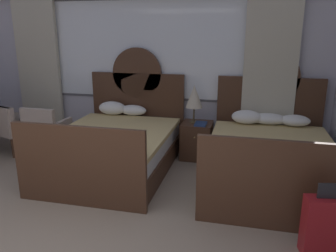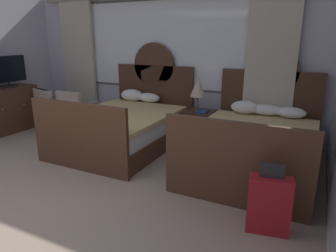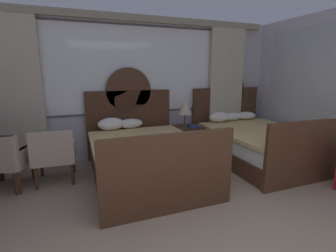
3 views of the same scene
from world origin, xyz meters
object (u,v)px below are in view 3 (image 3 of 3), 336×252
(nightstand_between_beds, at_px, (187,140))
(armchair_by_window_right, at_px, (2,158))
(bed_near_window, at_px, (144,155))
(armchair_by_window_left, at_px, (54,153))
(armchair_by_window_centre, at_px, (3,158))
(table_lamp_on_nightstand, at_px, (185,106))
(bed_near_mirror, at_px, (255,141))
(book_on_nightstand, at_px, (193,126))

(nightstand_between_beds, distance_m, armchair_by_window_right, 3.14)
(bed_near_window, distance_m, armchair_by_window_left, 1.35)
(nightstand_between_beds, bearing_deg, bed_near_window, -146.70)
(nightstand_between_beds, xyz_separation_m, armchair_by_window_centre, (-3.09, -0.47, 0.18))
(table_lamp_on_nightstand, bearing_deg, armchair_by_window_right, -171.11)
(bed_near_window, relative_size, nightstand_between_beds, 3.84)
(bed_near_mirror, height_order, table_lamp_on_nightstand, bed_near_mirror)
(bed_near_window, relative_size, book_on_nightstand, 8.72)
(book_on_nightstand, distance_m, armchair_by_window_right, 3.19)
(armchair_by_window_left, bearing_deg, book_on_nightstand, 8.58)
(table_lamp_on_nightstand, bearing_deg, book_on_nightstand, -38.46)
(armchair_by_window_centre, height_order, armchair_by_window_right, same)
(armchair_by_window_centre, bearing_deg, bed_near_window, -7.38)
(book_on_nightstand, relative_size, armchair_by_window_centre, 0.31)
(table_lamp_on_nightstand, distance_m, armchair_by_window_left, 2.48)
(bed_near_mirror, relative_size, armchair_by_window_left, 2.70)
(bed_near_mirror, bearing_deg, armchair_by_window_left, 176.03)
(nightstand_between_beds, relative_size, armchair_by_window_right, 0.70)
(bed_near_window, xyz_separation_m, table_lamp_on_nightstand, (1.05, 0.73, 0.65))
(table_lamp_on_nightstand, xyz_separation_m, armchair_by_window_right, (-3.04, -0.48, -0.54))
(bed_near_mirror, distance_m, armchair_by_window_right, 4.21)
(armchair_by_window_left, distance_m, armchair_by_window_right, 0.67)
(table_lamp_on_nightstand, height_order, armchair_by_window_right, table_lamp_on_nightstand)
(bed_near_mirror, bearing_deg, book_on_nightstand, 148.89)
(bed_near_mirror, relative_size, nightstand_between_beds, 3.84)
(armchair_by_window_right, bearing_deg, armchair_by_window_centre, -15.58)
(nightstand_between_beds, height_order, armchair_by_window_right, armchair_by_window_right)
(table_lamp_on_nightstand, relative_size, book_on_nightstand, 2.35)
(bed_near_window, relative_size, armchair_by_window_right, 2.70)
(armchair_by_window_left, bearing_deg, table_lamp_on_nightstand, 11.40)
(book_on_nightstand, height_order, armchair_by_window_left, armchair_by_window_left)
(bed_near_mirror, xyz_separation_m, book_on_nightstand, (-1.03, 0.62, 0.24))
(book_on_nightstand, xyz_separation_m, armchair_by_window_centre, (-3.16, -0.38, -0.13))
(bed_near_mirror, bearing_deg, bed_near_window, -179.75)
(bed_near_window, relative_size, table_lamp_on_nightstand, 3.71)
(nightstand_between_beds, xyz_separation_m, table_lamp_on_nightstand, (-0.06, 0.01, 0.72))
(bed_near_mirror, relative_size, book_on_nightstand, 8.72)
(bed_near_mirror, bearing_deg, armchair_by_window_right, 176.61)
(bed_near_mirror, xyz_separation_m, table_lamp_on_nightstand, (-1.16, 0.72, 0.65))
(table_lamp_on_nightstand, xyz_separation_m, book_on_nightstand, (0.13, -0.10, -0.41))
(bed_near_mirror, distance_m, table_lamp_on_nightstand, 1.51)
(armchair_by_window_centre, bearing_deg, nightstand_between_beds, 8.68)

